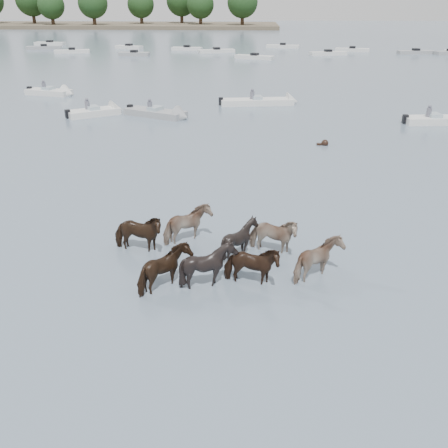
{
  "coord_description": "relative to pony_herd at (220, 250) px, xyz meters",
  "views": [
    {
      "loc": [
        2.69,
        -13.35,
        8.25
      ],
      "look_at": [
        1.84,
        2.53,
        1.1
      ],
      "focal_mm": 40.5,
      "sensor_mm": 36.0,
      "label": 1
    }
  ],
  "objects": [
    {
      "name": "motorboat_a",
      "position": [
        -10.56,
        23.59,
        -0.38
      ],
      "size": [
        4.47,
        3.81,
        1.92
      ],
      "rotation": [
        0.0,
        0.0,
        0.61
      ],
      "color": "silver",
      "rests_on": "ground"
    },
    {
      "name": "swimming_pony",
      "position": [
        5.42,
        15.58,
        -0.51
      ],
      "size": [
        0.72,
        0.44,
        0.44
      ],
      "color": "black",
      "rests_on": "ground"
    },
    {
      "name": "ground",
      "position": [
        -1.77,
        -1.49,
        -0.61
      ],
      "size": [
        400.0,
        400.0,
        0.0
      ],
      "primitive_type": "plane",
      "color": "#4D5D6E",
      "rests_on": "ground"
    },
    {
      "name": "motorboat_b",
      "position": [
        -5.64,
        22.86,
        -0.38
      ],
      "size": [
        5.48,
        3.78,
        1.92
      ],
      "rotation": [
        0.0,
        0.0,
        -0.46
      ],
      "color": "gray",
      "rests_on": "ground"
    },
    {
      "name": "motorboat_f",
      "position": [
        -17.15,
        31.7,
        -0.38
      ],
      "size": [
        4.92,
        2.71,
        1.92
      ],
      "rotation": [
        0.0,
        0.0,
        -0.25
      ],
      "color": "silver",
      "rests_on": "ground"
    },
    {
      "name": "distant_flotilla",
      "position": [
        -1.53,
        73.26,
        -0.35
      ],
      "size": [
        105.45,
        25.03,
        0.93
      ],
      "color": "silver",
      "rests_on": "ground"
    },
    {
      "name": "motorboat_d",
      "position": [
        14.68,
        21.94,
        -0.38
      ],
      "size": [
        4.83,
        2.07,
        1.92
      ],
      "rotation": [
        0.0,
        0.0,
        0.1
      ],
      "color": "silver",
      "rests_on": "ground"
    },
    {
      "name": "treeline",
      "position": [
        -74.06,
        148.67,
        6.43
      ],
      "size": [
        146.74,
        24.3,
        12.4
      ],
      "color": "#382619",
      "rests_on": "ground"
    },
    {
      "name": "shoreline",
      "position": [
        -71.77,
        148.51,
        -0.11
      ],
      "size": [
        160.0,
        30.0,
        1.0
      ],
      "primitive_type": "cube",
      "color": "#4C4233",
      "rests_on": "ground"
    },
    {
      "name": "motorboat_c",
      "position": [
        2.2,
        28.27,
        -0.39
      ],
      "size": [
        6.77,
        2.55,
        1.92
      ],
      "rotation": [
        0.0,
        0.0,
        0.15
      ],
      "color": "silver",
      "rests_on": "ground"
    },
    {
      "name": "pony_herd",
      "position": [
        0.0,
        0.0,
        0.0
      ],
      "size": [
        8.04,
        5.22,
        1.63
      ],
      "color": "black",
      "rests_on": "ground"
    }
  ]
}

